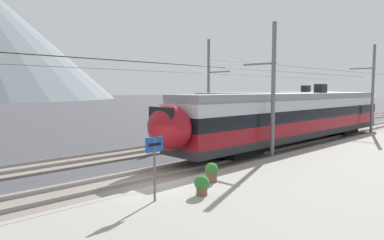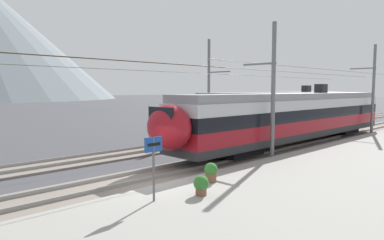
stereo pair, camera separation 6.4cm
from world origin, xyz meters
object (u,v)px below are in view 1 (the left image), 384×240
at_px(catenary_mast_east, 371,89).
at_px(catenary_mast_far_side, 210,87).
at_px(train_far_track, 285,108).
at_px(catenary_mast_mid, 271,90).
at_px(potted_plant_by_shelter, 202,184).
at_px(platform_sign, 154,154).
at_px(train_near_platform, 293,116).
at_px(potted_plant_platform_edge, 211,171).

height_order(catenary_mast_east, catenary_mast_far_side, catenary_mast_far_side).
distance_m(train_far_track, catenary_mast_far_side, 9.39).
relative_size(catenary_mast_mid, potted_plant_by_shelter, 53.69).
xyz_separation_m(train_far_track, platform_sign, (-24.02, -9.43, -0.25)).
bearing_deg(train_near_platform, catenary_mast_east, -10.09).
relative_size(catenary_mast_mid, catenary_mast_east, 1.00).
height_order(catenary_mast_far_side, potted_plant_platform_edge, catenary_mast_far_side).
relative_size(train_near_platform, potted_plant_by_shelter, 34.82).
xyz_separation_m(catenary_mast_mid, potted_plant_platform_edge, (-6.73, -1.61, -3.27)).
bearing_deg(catenary_mast_east, train_near_platform, 169.91).
xyz_separation_m(train_near_platform, catenary_mast_east, (10.14, -1.81, 1.96)).
xyz_separation_m(catenary_mast_mid, catenary_mast_far_side, (5.22, 9.59, 0.26)).
bearing_deg(platform_sign, train_far_track, 21.44).
bearing_deg(potted_plant_by_shelter, catenary_mast_mid, 17.27).
xyz_separation_m(train_far_track, potted_plant_by_shelter, (-22.42, -10.10, -1.45)).
bearing_deg(catenary_mast_far_side, potted_plant_by_shelter, -138.00).
xyz_separation_m(train_near_platform, train_far_track, (8.40, 5.72, 0.00)).
height_order(train_near_platform, train_far_track, same).
height_order(platform_sign, potted_plant_platform_edge, platform_sign).
distance_m(catenary_mast_far_side, potted_plant_platform_edge, 16.75).
bearing_deg(platform_sign, catenary_mast_mid, 10.94).
distance_m(train_near_platform, train_far_track, 10.16).
xyz_separation_m(catenary_mast_far_side, potted_plant_by_shelter, (-13.51, -12.16, -3.56)).
xyz_separation_m(train_far_track, catenary_mast_mid, (-14.13, -7.52, 1.85)).
xyz_separation_m(platform_sign, potted_plant_platform_edge, (3.15, 0.31, -1.16)).
bearing_deg(catenary_mast_far_side, platform_sign, -142.72).
bearing_deg(platform_sign, potted_plant_platform_edge, 5.53).
bearing_deg(potted_plant_platform_edge, potted_plant_by_shelter, -148.08).
relative_size(train_near_platform, catenary_mast_mid, 0.65).
bearing_deg(train_near_platform, potted_plant_platform_edge, -164.71).
bearing_deg(catenary_mast_mid, potted_plant_platform_edge, -166.58).
relative_size(train_near_platform, platform_sign, 11.51).
bearing_deg(train_far_track, platform_sign, -158.56).
relative_size(train_far_track, catenary_mast_mid, 0.67).
bearing_deg(platform_sign, train_near_platform, 13.37).
relative_size(train_near_platform, potted_plant_platform_edge, 31.64).
height_order(train_far_track, catenary_mast_mid, catenary_mast_mid).
relative_size(train_far_track, potted_plant_platform_edge, 32.44).
xyz_separation_m(train_near_platform, potted_plant_platform_edge, (-12.47, -3.41, -1.42)).
distance_m(catenary_mast_east, catenary_mast_far_side, 14.34).
height_order(train_far_track, platform_sign, train_far_track).
xyz_separation_m(train_far_track, potted_plant_platform_edge, (-20.87, -9.13, -1.42)).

